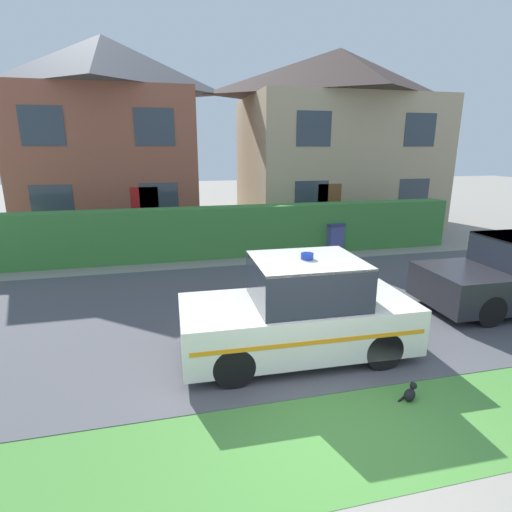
% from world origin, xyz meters
% --- Properties ---
extents(ground_plane, '(80.00, 80.00, 0.00)m').
position_xyz_m(ground_plane, '(0.00, 0.00, 0.00)').
color(ground_plane, gray).
extents(road_strip, '(28.00, 6.80, 0.01)m').
position_xyz_m(road_strip, '(0.00, 4.29, 0.01)').
color(road_strip, '#4C4C51').
rests_on(road_strip, ground).
extents(lawn_verge, '(28.00, 1.82, 0.01)m').
position_xyz_m(lawn_verge, '(0.00, -0.02, 0.00)').
color(lawn_verge, '#478438').
rests_on(lawn_verge, ground).
extents(garden_hedge, '(15.71, 0.71, 1.65)m').
position_xyz_m(garden_hedge, '(0.20, 8.89, 0.83)').
color(garden_hedge, '#3D7F38').
rests_on(garden_hedge, ground).
extents(police_car, '(3.97, 1.78, 1.81)m').
position_xyz_m(police_car, '(0.24, 2.13, 0.79)').
color(police_car, black).
rests_on(police_car, road_strip).
extents(cat, '(0.31, 0.22, 0.26)m').
position_xyz_m(cat, '(1.36, 0.51, 0.11)').
color(cat, black).
rests_on(cat, ground).
extents(house_left, '(6.99, 5.93, 7.76)m').
position_xyz_m(house_left, '(-3.84, 14.32, 3.96)').
color(house_left, '#93513D').
rests_on(house_left, ground).
extents(house_right, '(8.76, 6.27, 7.74)m').
position_xyz_m(house_right, '(6.18, 14.11, 3.94)').
color(house_right, tan).
rests_on(house_right, ground).
extents(wheelie_bin, '(0.73, 0.79, 1.01)m').
position_xyz_m(wheelie_bin, '(3.74, 8.69, 0.51)').
color(wheelie_bin, '#474C8C').
rests_on(wheelie_bin, ground).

